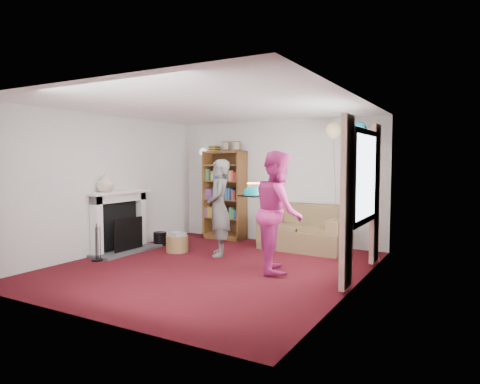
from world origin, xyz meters
The scene contains 16 objects.
ground centered at (0.00, 0.00, 0.00)m, with size 5.00×5.00×0.00m, color #350709.
wall_back centered at (0.00, 2.51, 1.25)m, with size 4.50×0.02×2.50m, color silver.
wall_left centered at (-2.26, 0.00, 1.25)m, with size 0.02×5.00×2.50m, color silver.
wall_right centered at (2.26, 0.00, 1.25)m, with size 0.02×5.00×2.50m, color silver.
ceiling centered at (0.00, 0.00, 2.50)m, with size 4.50×5.00×0.01m, color white.
fireplace centered at (-2.09, 0.19, 0.51)m, with size 0.55×1.80×1.12m.
window_bay centered at (2.21, 0.60, 1.20)m, with size 0.14×2.02×2.20m.
wall_sconce centered at (-1.75, 2.36, 1.88)m, with size 0.16×0.23×0.16m.
bookcase centered at (-1.13, 2.30, 0.93)m, with size 0.89×0.42×2.10m.
sofa centered at (0.79, 2.07, 0.32)m, with size 1.60×0.84×0.84m.
wicker_basket centered at (-1.17, 0.66, 0.17)m, with size 0.41×0.41×0.36m.
person_striped centered at (-0.35, 0.79, 0.85)m, with size 0.62×0.41×1.70m, color black.
person_magenta centered at (1.01, 0.32, 0.91)m, with size 0.89×0.69×1.83m, color #B3236D.
birthday_cake centered at (0.42, 0.63, 1.16)m, with size 0.38×0.38×0.22m.
balloons centered at (1.56, 1.98, 2.22)m, with size 0.74×0.33×1.72m.
mantel_vase centered at (-2.12, -0.15, 1.29)m, with size 0.32×0.32×0.33m, color beige.
Camera 1 is at (3.66, -5.55, 1.66)m, focal length 32.00 mm.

